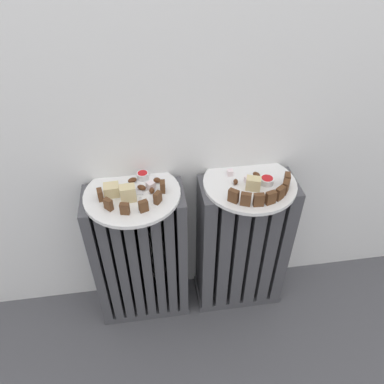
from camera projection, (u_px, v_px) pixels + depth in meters
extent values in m
plane|color=#4C4C51|center=(203.00, 363.00, 1.31)|extent=(6.00, 6.00, 0.00)
cube|color=#47474C|center=(147.00, 300.00, 1.50)|extent=(0.33, 0.16, 0.03)
cube|color=#47474C|center=(99.00, 258.00, 1.30)|extent=(0.03, 0.16, 0.54)
cube|color=#47474C|center=(111.00, 257.00, 1.30)|extent=(0.03, 0.16, 0.54)
cube|color=#47474C|center=(123.00, 255.00, 1.31)|extent=(0.03, 0.16, 0.54)
cube|color=#47474C|center=(134.00, 254.00, 1.31)|extent=(0.03, 0.16, 0.54)
cube|color=#47474C|center=(146.00, 253.00, 1.32)|extent=(0.03, 0.16, 0.54)
cube|color=#47474C|center=(158.00, 252.00, 1.32)|extent=(0.03, 0.16, 0.54)
cube|color=#47474C|center=(169.00, 250.00, 1.33)|extent=(0.03, 0.16, 0.54)
cube|color=#47474C|center=(181.00, 249.00, 1.33)|extent=(0.03, 0.16, 0.54)
cube|color=#47474C|center=(236.00, 289.00, 1.54)|extent=(0.33, 0.16, 0.03)
cube|color=#47474C|center=(205.00, 246.00, 1.34)|extent=(0.04, 0.16, 0.54)
cube|color=#47474C|center=(220.00, 245.00, 1.35)|extent=(0.04, 0.16, 0.54)
cube|color=#47474C|center=(235.00, 243.00, 1.35)|extent=(0.04, 0.16, 0.54)
cube|color=#47474C|center=(249.00, 241.00, 1.36)|extent=(0.04, 0.16, 0.54)
cube|color=#47474C|center=(264.00, 240.00, 1.37)|extent=(0.04, 0.16, 0.54)
cube|color=#47474C|center=(278.00, 238.00, 1.37)|extent=(0.04, 0.16, 0.54)
cylinder|color=white|center=(132.00, 194.00, 1.14)|extent=(0.30, 0.30, 0.01)
cylinder|color=white|center=(250.00, 183.00, 1.18)|extent=(0.30, 0.30, 0.01)
cube|color=#56351E|center=(100.00, 195.00, 1.10)|extent=(0.02, 0.03, 0.04)
cube|color=#56351E|center=(108.00, 204.00, 1.06)|extent=(0.03, 0.03, 0.04)
cube|color=#56351E|center=(125.00, 209.00, 1.05)|extent=(0.03, 0.02, 0.04)
cube|color=#56351E|center=(143.00, 206.00, 1.06)|extent=(0.03, 0.02, 0.04)
cube|color=#56351E|center=(158.00, 198.00, 1.09)|extent=(0.03, 0.03, 0.04)
cube|color=#56351E|center=(163.00, 187.00, 1.13)|extent=(0.02, 0.03, 0.04)
cube|color=beige|center=(128.00, 193.00, 1.09)|extent=(0.05, 0.04, 0.05)
cube|color=beige|center=(111.00, 190.00, 1.12)|extent=(0.05, 0.04, 0.04)
cube|color=white|center=(131.00, 189.00, 1.13)|extent=(0.02, 0.02, 0.02)
cube|color=white|center=(151.00, 185.00, 1.14)|extent=(0.03, 0.03, 0.02)
ellipsoid|color=#4C2814|center=(142.00, 188.00, 1.14)|extent=(0.03, 0.03, 0.02)
ellipsoid|color=#4C2814|center=(157.00, 180.00, 1.17)|extent=(0.03, 0.03, 0.02)
ellipsoid|color=#4C2814|center=(132.00, 180.00, 1.17)|extent=(0.03, 0.03, 0.02)
ellipsoid|color=#4C2814|center=(152.00, 191.00, 1.13)|extent=(0.02, 0.02, 0.02)
cylinder|color=white|center=(143.00, 176.00, 1.18)|extent=(0.04, 0.04, 0.02)
cylinder|color=red|center=(143.00, 174.00, 1.18)|extent=(0.03, 0.03, 0.01)
cube|color=#56351E|center=(233.00, 196.00, 1.09)|extent=(0.03, 0.03, 0.04)
cube|color=#56351E|center=(246.00, 199.00, 1.08)|extent=(0.03, 0.03, 0.04)
cube|color=#56351E|center=(259.00, 200.00, 1.08)|extent=(0.03, 0.02, 0.04)
cube|color=#56351E|center=(271.00, 198.00, 1.08)|extent=(0.03, 0.02, 0.04)
cube|color=#56351E|center=(280.00, 193.00, 1.10)|extent=(0.03, 0.03, 0.04)
cube|color=#56351E|center=(286.00, 187.00, 1.12)|extent=(0.03, 0.03, 0.04)
cube|color=#56351E|center=(287.00, 180.00, 1.15)|extent=(0.02, 0.03, 0.04)
cube|color=beige|center=(253.00, 184.00, 1.14)|extent=(0.05, 0.04, 0.04)
cube|color=white|center=(248.00, 179.00, 1.17)|extent=(0.02, 0.02, 0.02)
cube|color=white|center=(230.00, 172.00, 1.20)|extent=(0.02, 0.02, 0.02)
ellipsoid|color=#4C2814|center=(236.00, 182.00, 1.16)|extent=(0.02, 0.03, 0.02)
ellipsoid|color=#4C2814|center=(256.00, 175.00, 1.19)|extent=(0.03, 0.03, 0.02)
cylinder|color=white|center=(267.00, 181.00, 1.16)|extent=(0.04, 0.04, 0.02)
cylinder|color=red|center=(267.00, 179.00, 1.16)|extent=(0.04, 0.04, 0.01)
cube|color=silver|center=(140.00, 205.00, 1.09)|extent=(0.01, 0.07, 0.00)
cube|color=silver|center=(140.00, 193.00, 1.13)|extent=(0.02, 0.02, 0.00)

